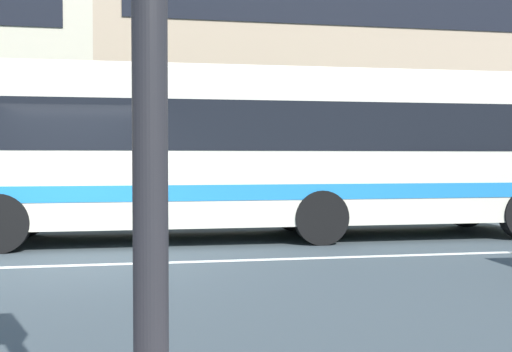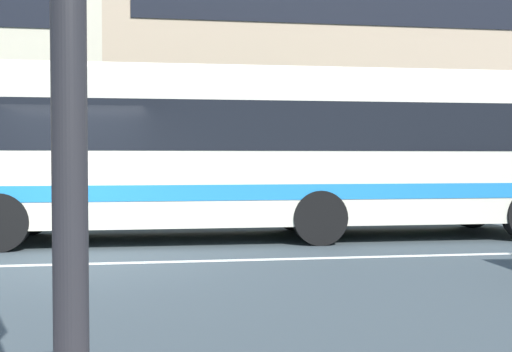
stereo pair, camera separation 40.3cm
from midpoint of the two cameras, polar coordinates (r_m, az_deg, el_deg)
name	(u,v)px [view 1 (the left image)]	position (r m, az deg, el deg)	size (l,w,h in m)	color
ground_plane	(59,266)	(9.63, -18.96, -7.91)	(160.00, 160.00, 0.00)	#384247
lane_centre_line	(59,266)	(9.63, -18.96, -7.89)	(60.00, 0.16, 0.01)	silver
hedge_row_far	(133,203)	(15.99, -12.10, -2.43)	(19.56, 1.10, 0.89)	#174F20
apartment_block_right	(367,50)	(27.41, 9.89, 11.45)	(22.11, 11.34, 12.47)	tan
transit_bus	(270,147)	(12.19, 0.35, 2.68)	(11.71, 2.64, 3.26)	beige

